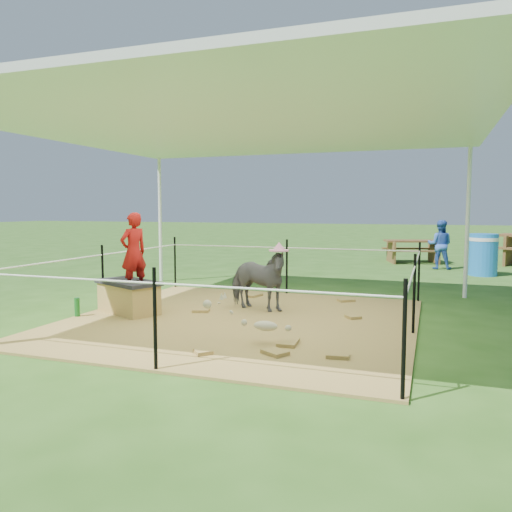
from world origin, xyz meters
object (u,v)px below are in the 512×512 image
(green_bottle, at_px, (77,307))
(picnic_table_near, at_px, (413,251))
(distant_person, at_px, (440,245))
(pony, at_px, (257,280))
(straw_bale, at_px, (129,298))
(woman, at_px, (133,245))
(foal, at_px, (266,323))
(trash_barrel, at_px, (483,255))

(green_bottle, xyz_separation_m, picnic_table_near, (4.18, 9.24, 0.16))
(distant_person, bearing_deg, pony, 71.91)
(distant_person, bearing_deg, straw_bale, 63.34)
(green_bottle, relative_size, distant_person, 0.21)
(green_bottle, bearing_deg, woman, 34.70)
(green_bottle, distance_m, foal, 3.00)
(trash_barrel, bearing_deg, green_bottle, -130.22)
(foal, distance_m, trash_barrel, 7.89)
(foal, bearing_deg, woman, 158.17)
(green_bottle, relative_size, foal, 0.32)
(straw_bale, height_order, pony, pony)
(straw_bale, height_order, woman, woman)
(foal, bearing_deg, pony, 112.44)
(woman, relative_size, green_bottle, 4.32)
(pony, height_order, foal, pony)
(straw_bale, distance_m, foal, 2.58)
(pony, xyz_separation_m, foal, (0.71, -1.72, -0.23))
(woman, height_order, distant_person, woman)
(trash_barrel, relative_size, distant_person, 0.77)
(straw_bale, bearing_deg, green_bottle, -140.71)
(picnic_table_near, bearing_deg, woman, -127.48)
(picnic_table_near, height_order, distant_person, distant_person)
(pony, bearing_deg, woman, 132.24)
(trash_barrel, relative_size, picnic_table_near, 0.62)
(picnic_table_near, xyz_separation_m, distant_person, (0.71, -1.39, 0.30))
(green_bottle, height_order, foal, foal)
(green_bottle, height_order, pony, pony)
(straw_bale, xyz_separation_m, distant_person, (4.34, 7.41, 0.39))
(straw_bale, xyz_separation_m, foal, (2.41, -0.92, 0.02))
(straw_bale, bearing_deg, pony, 25.17)
(woman, distance_m, trash_barrel, 8.27)
(picnic_table_near, bearing_deg, straw_bale, -128.04)
(woman, relative_size, trash_barrel, 1.18)
(straw_bale, height_order, distant_person, distant_person)
(woman, relative_size, foal, 1.37)
(straw_bale, relative_size, foal, 1.14)
(straw_bale, distance_m, distant_person, 8.59)
(straw_bale, height_order, foal, foal)
(picnic_table_near, bearing_deg, distant_person, -78.48)
(trash_barrel, xyz_separation_m, picnic_table_near, (-1.64, 2.36, -0.16))
(pony, relative_size, picnic_table_near, 0.70)
(pony, relative_size, distant_person, 0.86)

